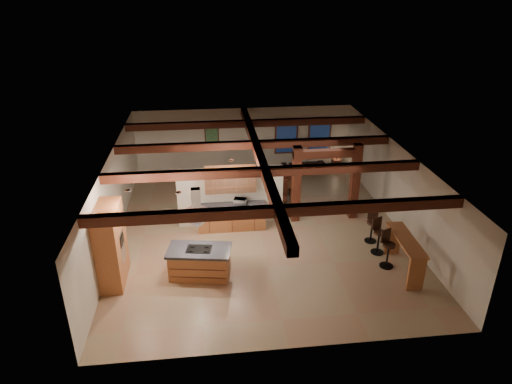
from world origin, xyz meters
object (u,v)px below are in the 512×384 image
at_px(dining_table, 268,191).
at_px(sofa, 304,166).
at_px(kitchen_island, 200,262).
at_px(bar_counter, 405,249).

relative_size(dining_table, sofa, 0.99).
distance_m(kitchen_island, bar_counter, 6.24).
relative_size(kitchen_island, sofa, 0.99).
bearing_deg(sofa, bar_counter, 96.65).
bearing_deg(bar_counter, sofa, 99.44).
bearing_deg(kitchen_island, dining_table, 61.02).
bearing_deg(kitchen_island, bar_counter, -4.31).
bearing_deg(dining_table, bar_counter, -52.42).
xyz_separation_m(dining_table, bar_counter, (3.42, -5.52, 0.41)).
distance_m(kitchen_island, dining_table, 5.77).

